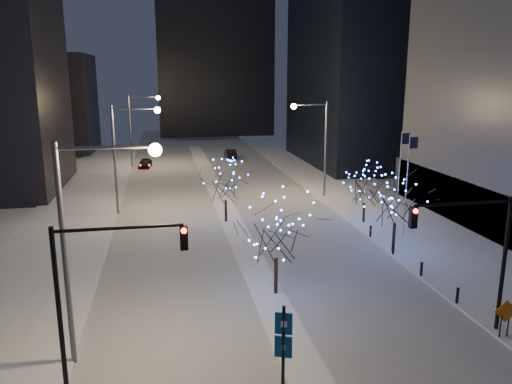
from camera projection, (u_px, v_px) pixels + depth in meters
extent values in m
plane|color=silver|center=(301.00, 364.00, 22.37)|extent=(160.00, 160.00, 0.00)
cube|color=#A8ADB6|center=(216.00, 191.00, 55.84)|extent=(20.00, 130.00, 0.02)
cube|color=white|center=(221.00, 201.00, 51.05)|extent=(2.00, 80.00, 0.15)
cube|color=white|center=(403.00, 220.00, 44.20)|extent=(10.00, 90.00, 0.15)
cube|color=white|center=(58.00, 240.00, 38.95)|extent=(8.00, 90.00, 0.15)
cube|color=black|center=(36.00, 104.00, 82.79)|extent=(18.00, 16.00, 16.00)
cube|color=black|center=(213.00, 35.00, 106.65)|extent=(24.00, 14.00, 42.00)
cylinder|color=#595E66|center=(65.00, 258.00, 21.33)|extent=(0.24, 0.24, 10.00)
cylinder|color=#595E66|center=(106.00, 148.00, 20.61)|extent=(4.00, 0.16, 0.16)
sphere|color=#EEBA77|center=(155.00, 150.00, 21.01)|extent=(0.56, 0.56, 0.56)
cylinder|color=#595E66|center=(115.00, 161.00, 45.24)|extent=(0.24, 0.24, 10.00)
cylinder|color=#595E66|center=(135.00, 109.00, 44.53)|extent=(4.00, 0.16, 0.16)
sphere|color=#EEBA77|center=(157.00, 110.00, 44.92)|extent=(0.56, 0.56, 0.56)
cylinder|color=#595E66|center=(130.00, 131.00, 69.15)|extent=(0.24, 0.24, 10.00)
cylinder|color=#595E66|center=(143.00, 97.00, 68.44)|extent=(4.00, 0.16, 0.16)
sphere|color=#EEBA77|center=(158.00, 98.00, 68.84)|extent=(0.56, 0.56, 0.56)
cylinder|color=#595E66|center=(325.00, 150.00, 51.91)|extent=(0.24, 0.24, 10.00)
cylinder|color=#595E66|center=(310.00, 105.00, 50.52)|extent=(3.50, 0.16, 0.16)
sphere|color=#EEBA77|center=(294.00, 106.00, 50.24)|extent=(0.56, 0.56, 0.56)
cylinder|color=black|center=(59.00, 311.00, 19.76)|extent=(0.20, 0.20, 7.00)
cylinder|color=black|center=(119.00, 228.00, 19.45)|extent=(5.00, 0.14, 0.14)
cube|color=black|center=(184.00, 238.00, 20.03)|extent=(0.32, 0.28, 1.00)
sphere|color=#FF0C05|center=(184.00, 231.00, 19.78)|extent=(0.22, 0.22, 0.22)
cylinder|color=black|center=(503.00, 266.00, 24.42)|extent=(0.20, 0.20, 7.00)
cylinder|color=black|center=(464.00, 203.00, 23.22)|extent=(5.00, 0.14, 0.14)
cube|color=black|center=(413.00, 217.00, 22.89)|extent=(0.32, 0.28, 1.00)
sphere|color=#FF0C05|center=(416.00, 211.00, 22.64)|extent=(0.22, 0.22, 0.22)
cylinder|color=silver|center=(406.00, 186.00, 39.08)|extent=(0.10, 0.10, 8.00)
cube|color=black|center=(414.00, 143.00, 38.36)|extent=(0.70, 0.03, 0.90)
cylinder|color=silver|center=(399.00, 179.00, 41.58)|extent=(0.10, 0.10, 8.00)
cube|color=black|center=(406.00, 139.00, 40.86)|extent=(0.70, 0.03, 0.90)
cylinder|color=black|center=(457.00, 295.00, 27.90)|extent=(0.16, 0.16, 0.90)
cylinder|color=black|center=(421.00, 269.00, 31.73)|extent=(0.16, 0.16, 0.90)
cylinder|color=black|center=(393.00, 248.00, 35.55)|extent=(0.16, 0.16, 0.90)
cylinder|color=black|center=(371.00, 231.00, 39.38)|extent=(0.16, 0.16, 0.90)
imported|color=black|center=(145.00, 163.00, 69.60)|extent=(2.09, 4.03, 1.31)
imported|color=black|center=(230.00, 154.00, 77.28)|extent=(1.56, 4.40, 1.45)
imported|color=black|center=(154.00, 147.00, 85.14)|extent=(2.25, 4.51, 1.26)
cylinder|color=black|center=(276.00, 276.00, 29.05)|extent=(0.22, 0.22, 2.17)
cylinder|color=black|center=(226.00, 211.00, 43.38)|extent=(0.22, 0.22, 1.90)
cylinder|color=black|center=(394.00, 237.00, 36.07)|extent=(0.22, 0.22, 2.09)
cylinder|color=black|center=(364.00, 212.00, 43.33)|extent=(0.22, 0.22, 1.65)
cylinder|color=black|center=(283.00, 352.00, 19.70)|extent=(0.13, 0.13, 3.92)
cube|color=navy|center=(284.00, 323.00, 19.42)|extent=(0.68, 0.34, 0.90)
cube|color=navy|center=(283.00, 347.00, 19.65)|extent=(0.68, 0.34, 0.90)
cylinder|color=black|center=(500.00, 326.00, 24.22)|extent=(0.06, 0.06, 1.14)
cylinder|color=black|center=(508.00, 326.00, 24.29)|extent=(0.06, 0.06, 1.14)
cube|color=orange|center=(506.00, 311.00, 24.08)|extent=(1.17, 0.18, 1.17)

